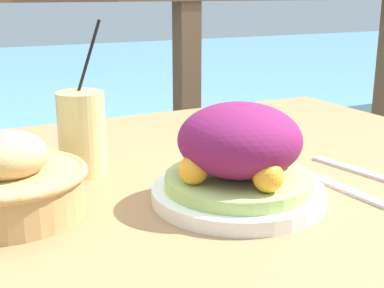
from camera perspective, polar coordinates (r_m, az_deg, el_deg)
name	(u,v)px	position (r m, az deg, el deg)	size (l,w,h in m)	color
patio_table	(170,230)	(0.86, -2.35, -9.14)	(1.27, 0.92, 0.71)	#997047
railing_fence	(45,78)	(1.60, -15.36, 6.80)	(2.80, 0.08, 1.06)	brown
salad_plate	(239,160)	(0.74, 5.07, -1.68)	(0.24, 0.24, 0.14)	white
drink_glass	(82,133)	(0.86, -11.67, 1.14)	(0.08, 0.08, 0.24)	#DBCC7F
bread_basket	(9,183)	(0.73, -18.97, -3.93)	(0.20, 0.20, 0.11)	tan
fork	(340,187)	(0.83, 15.47, -4.45)	(0.03, 0.18, 0.00)	silver
knife	(358,171)	(0.91, 17.30, -2.74)	(0.05, 0.18, 0.00)	silver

